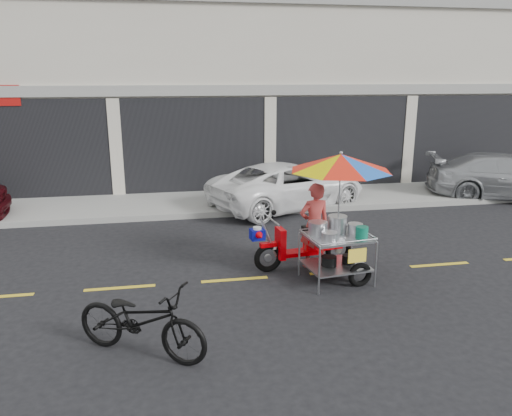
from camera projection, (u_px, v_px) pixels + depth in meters
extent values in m
plane|color=black|center=(341.00, 272.00, 9.29)|extent=(90.00, 90.00, 0.00)
cube|color=gray|center=(276.00, 198.00, 14.49)|extent=(45.00, 3.00, 0.15)
cube|color=beige|center=(248.00, 61.00, 18.21)|extent=(36.00, 8.00, 8.00)
cube|color=black|center=(270.00, 146.00, 15.05)|extent=(35.28, 0.06, 2.90)
cube|color=gray|center=(270.00, 90.00, 14.60)|extent=(36.00, 0.12, 0.30)
cube|color=gold|center=(341.00, 272.00, 9.29)|extent=(42.00, 0.10, 0.01)
imported|color=white|center=(288.00, 185.00, 13.62)|extent=(4.90, 3.64, 1.24)
imported|color=#9FA2A5|center=(508.00, 177.00, 14.56)|extent=(4.86, 3.20, 1.31)
imported|color=black|center=(141.00, 320.00, 6.44)|extent=(1.97, 1.55, 1.00)
torus|color=black|center=(268.00, 258.00, 9.25)|extent=(0.56, 0.17, 0.55)
torus|color=black|center=(338.00, 250.00, 9.67)|extent=(0.56, 0.17, 0.55)
cylinder|color=#9EA0A5|center=(268.00, 258.00, 9.25)|extent=(0.14, 0.07, 0.13)
cylinder|color=#9EA0A5|center=(338.00, 250.00, 9.67)|extent=(0.14, 0.07, 0.13)
cube|color=#D40006|center=(268.00, 245.00, 9.18)|extent=(0.32, 0.15, 0.08)
cylinder|color=#9EA0A5|center=(268.00, 237.00, 9.14)|extent=(0.35, 0.09, 0.78)
cube|color=#D40006|center=(280.00, 243.00, 9.25)|extent=(0.16, 0.34, 0.58)
cube|color=#D40006|center=(302.00, 252.00, 9.43)|extent=(0.80, 0.36, 0.08)
cube|color=#D40006|center=(323.00, 239.00, 9.50)|extent=(0.75, 0.34, 0.39)
cube|color=black|center=(319.00, 228.00, 9.42)|extent=(0.65, 0.31, 0.10)
cylinder|color=#9EA0A5|center=(274.00, 222.00, 9.10)|extent=(0.10, 0.53, 0.03)
sphere|color=black|center=(274.00, 213.00, 9.26)|extent=(0.10, 0.10, 0.10)
cylinder|color=white|center=(274.00, 247.00, 9.23)|extent=(0.13, 0.13, 0.05)
cube|color=#070B78|center=(257.00, 234.00, 9.06)|extent=(0.28, 0.24, 0.19)
cylinder|color=white|center=(257.00, 228.00, 9.03)|extent=(0.17, 0.17, 0.05)
cone|color=#D40006|center=(260.00, 236.00, 8.90)|extent=(0.20, 0.23, 0.17)
torus|color=black|center=(360.00, 275.00, 8.62)|extent=(0.45, 0.15, 0.44)
cylinder|color=#9EA0A5|center=(319.00, 272.00, 8.25)|extent=(0.04, 0.04, 0.82)
cylinder|color=#9EA0A5|center=(299.00, 254.00, 9.04)|extent=(0.04, 0.04, 0.82)
cylinder|color=#9EA0A5|center=(376.00, 264.00, 8.55)|extent=(0.04, 0.04, 0.82)
cylinder|color=#9EA0A5|center=(352.00, 248.00, 9.35)|extent=(0.04, 0.04, 0.82)
cube|color=#9EA0A5|center=(336.00, 266.00, 8.83)|extent=(1.16, 0.99, 0.03)
cube|color=#9EA0A5|center=(337.00, 237.00, 8.69)|extent=(1.16, 0.99, 0.04)
cylinder|color=#9EA0A5|center=(349.00, 242.00, 8.28)|extent=(1.05, 0.16, 0.02)
cylinder|color=#9EA0A5|center=(327.00, 227.00, 9.07)|extent=(1.05, 0.16, 0.02)
cylinder|color=#9EA0A5|center=(310.00, 237.00, 8.52)|extent=(0.13, 0.86, 0.02)
cylinder|color=#9EA0A5|center=(365.00, 231.00, 8.83)|extent=(0.13, 0.86, 0.02)
cylinder|color=#9EA0A5|center=(326.00, 257.00, 9.23)|extent=(0.13, 0.72, 0.04)
cylinder|color=#9EA0A5|center=(327.00, 232.00, 9.10)|extent=(0.13, 0.72, 0.04)
cube|color=yellow|center=(357.00, 256.00, 8.36)|extent=(0.34, 0.06, 0.24)
cylinder|color=#B7B7BC|center=(318.00, 229.00, 8.75)|extent=(0.38, 0.38, 0.21)
cylinder|color=#B7B7BC|center=(337.00, 225.00, 8.87)|extent=(0.38, 0.38, 0.28)
cylinder|color=#B7B7BC|center=(355.00, 229.00, 8.82)|extent=(0.29, 0.29, 0.16)
cylinder|color=#B7B7BC|center=(329.00, 237.00, 8.44)|extent=(0.30, 0.30, 0.13)
cylinder|color=#0D6C50|center=(362.00, 233.00, 8.54)|extent=(0.24, 0.24, 0.21)
cylinder|color=black|center=(329.00, 261.00, 8.76)|extent=(0.30, 0.30, 0.17)
cylinder|color=black|center=(349.00, 259.00, 8.88)|extent=(0.26, 0.26, 0.15)
cylinder|color=#9EA0A5|center=(339.00, 196.00, 8.60)|extent=(0.03, 0.03, 1.44)
sphere|color=#9EA0A5|center=(341.00, 153.00, 8.41)|extent=(0.06, 0.06, 0.06)
imported|color=#B23834|center=(314.00, 225.00, 9.37)|extent=(0.64, 0.46, 1.63)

